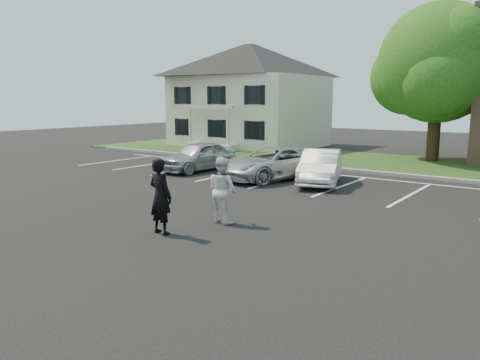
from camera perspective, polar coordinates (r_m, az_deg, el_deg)
name	(u,v)px	position (r m, az deg, el deg)	size (l,w,h in m)	color
ground_plane	(218,230)	(12.81, -2.66, -6.14)	(90.00, 90.00, 0.00)	black
curb	(376,173)	(23.18, 16.28, 0.87)	(40.00, 0.30, 0.15)	gray
grass_strip	(403,164)	(26.95, 19.20, 1.84)	(44.00, 8.00, 0.08)	#193C11
stall_lines	(383,187)	(19.90, 17.03, -0.79)	(34.00, 5.36, 0.01)	white
house	(249,95)	(36.11, 1.16, 10.29)	(10.30, 9.22, 7.60)	beige
tree	(441,66)	(28.88, 23.26, 12.66)	(7.80, 7.20, 8.80)	black
man_black_suit	(160,196)	(12.42, -9.67, -1.99)	(0.74, 0.48, 2.02)	black
man_white_shirt	(222,190)	(13.42, -2.17, -1.21)	(0.93, 0.72, 1.91)	silver
car_silver_west	(198,156)	(23.36, -5.10, 2.91)	(1.72, 4.28, 1.46)	#AFB0B4
car_silver_minivan	(274,163)	(20.86, 4.11, 2.05)	(2.37, 5.13, 1.43)	#B1B4B9
car_white_sedan	(321,167)	(20.00, 9.81, 1.59)	(1.50, 4.30, 1.42)	silver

